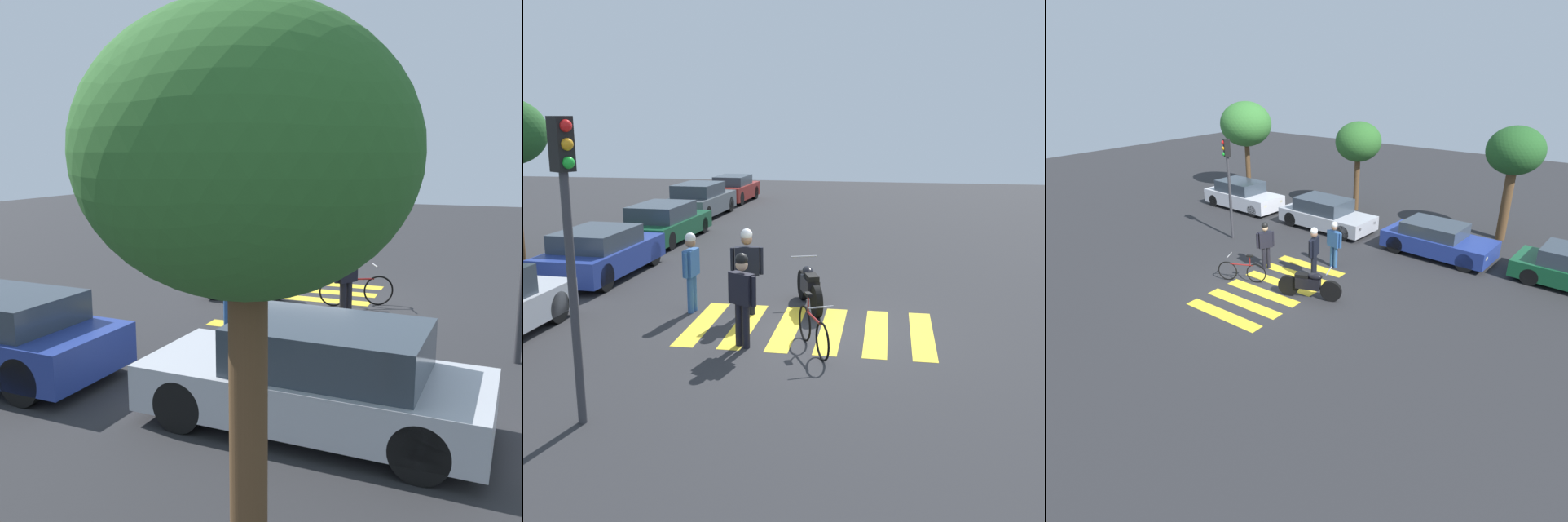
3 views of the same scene
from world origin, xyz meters
TOP-DOWN VIEW (x-y plane):
  - ground_plane at (0.00, 0.00)m, footprint 60.00×60.00m
  - police_motorcycle at (1.46, 0.19)m, footprint 2.04×0.93m
  - leaning_bicycle at (-1.14, -0.21)m, footprint 1.60×0.78m
  - officer_on_foot at (0.73, 1.46)m, footprint 0.32×0.69m
  - officer_by_motorcycle at (-1.20, 1.11)m, footprint 0.42×0.60m
  - pedestrian_bystander at (0.74, 2.71)m, footprint 0.67×0.25m
  - crosswalk_stripes at (0.00, 0.00)m, footprint 2.85×4.95m
  - car_silver_sedan at (-1.99, 6.18)m, footprint 4.49×2.08m
  - street_tree_mid at (-2.39, 9.52)m, footprint 2.28×2.28m

SIDE VIEW (x-z plane):
  - ground_plane at x=0.00m, z-range 0.00..0.00m
  - crosswalk_stripes at x=0.00m, z-range 0.00..0.01m
  - leaning_bicycle at x=-1.14m, z-range -0.12..0.89m
  - police_motorcycle at x=1.46m, z-range -0.06..1.01m
  - car_silver_sedan at x=-1.99m, z-range -0.03..1.36m
  - pedestrian_bystander at x=0.74m, z-range 0.14..1.92m
  - officer_by_motorcycle at x=-1.20m, z-range 0.14..1.94m
  - officer_on_foot at x=0.73m, z-range 0.17..2.08m
  - street_tree_mid at x=-2.39m, z-range 1.22..5.67m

